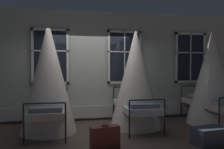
# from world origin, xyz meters

# --- Properties ---
(ground) EXTENTS (19.47, 19.47, 0.00)m
(ground) POSITION_xyz_m (0.00, 0.00, 0.00)
(ground) COLOR #4C3D33
(back_wall_with_windows) EXTENTS (10.73, 0.10, 3.25)m
(back_wall_with_windows) POSITION_xyz_m (0.00, 1.31, 1.62)
(back_wall_with_windows) COLOR #B2B7AD
(back_wall_with_windows) RESTS_ON ground
(window_bank) EXTENTS (7.62, 0.10, 2.61)m
(window_bank) POSITION_xyz_m (-0.00, 1.19, 1.00)
(window_bank) COLOR black
(window_bank) RESTS_ON ground
(cot_second) EXTENTS (1.34, 1.93, 2.68)m
(cot_second) POSITION_xyz_m (-1.06, 0.10, 1.29)
(cot_second) COLOR black
(cot_second) RESTS_ON ground
(cot_third) EXTENTS (1.34, 1.93, 2.58)m
(cot_third) POSITION_xyz_m (1.13, 0.16, 1.25)
(cot_third) COLOR black
(cot_third) RESTS_ON ground
(cot_fourth) EXTENTS (1.34, 1.92, 2.59)m
(cot_fourth) POSITION_xyz_m (3.32, 0.14, 1.25)
(cot_fourth) COLOR black
(cot_fourth) RESTS_ON ground
(suitcase_dark) EXTENTS (0.58, 0.29, 0.47)m
(suitcase_dark) POSITION_xyz_m (0.07, -1.32, 0.22)
(suitcase_dark) COLOR #5B231E
(suitcase_dark) RESTS_ON ground
(travel_trunk) EXTENTS (0.69, 0.48, 0.35)m
(travel_trunk) POSITION_xyz_m (2.19, -1.49, 0.18)
(travel_trunk) COLOR #2D3342
(travel_trunk) RESTS_ON ground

